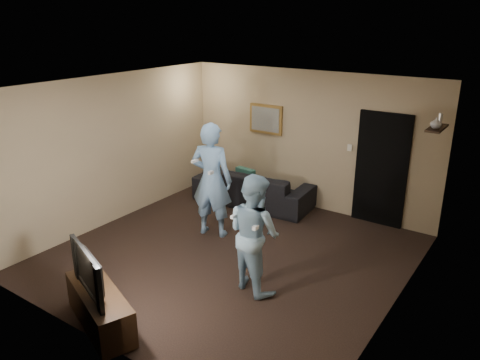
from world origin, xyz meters
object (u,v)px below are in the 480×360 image
Objects in this scene: sofa at (253,187)px; wii_player_right at (254,233)px; tv_console at (100,308)px; wii_player_left at (212,180)px; television at (95,270)px.

wii_player_right is (1.64, -2.51, 0.48)m from sofa.
wii_player_right reaches higher than sofa.
wii_player_right is at bearing 81.08° from tv_console.
wii_player_left reaches higher than tv_console.
tv_console is (0.61, -4.27, -0.09)m from sofa.
television is 2.79m from wii_player_left.
sofa is at bearing 123.19° from wii_player_right.
wii_player_left is at bearing 120.57° from tv_console.
television is (0.00, 0.00, 0.52)m from tv_console.
television is at bearing -80.85° from wii_player_left.
wii_player_left is at bearing 120.57° from television.
sofa is 1.78× the size of tv_console.
television is 0.61× the size of wii_player_right.
tv_console is 0.67× the size of wii_player_left.
tv_console is 2.12m from wii_player_right.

